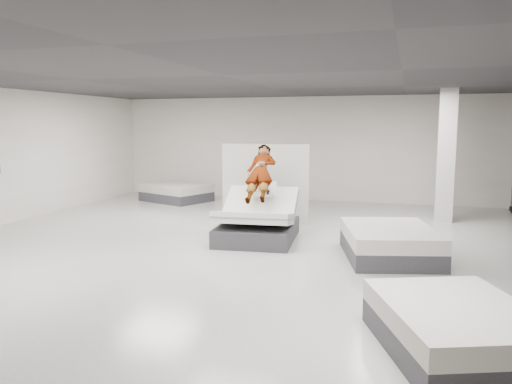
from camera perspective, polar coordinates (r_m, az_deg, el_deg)
room at (r=8.91m, az=-3.74°, el=2.88°), size 14.00×14.04×3.20m
hero_bed at (r=10.20m, az=0.20°, el=-3.48°), size 1.69×2.12×1.14m
person at (r=10.38m, az=0.53°, el=1.29°), size 0.73×1.39×1.51m
remote at (r=10.02m, az=1.39°, el=-0.03°), size 0.06×0.15×0.08m
divider_panel at (r=11.86m, az=1.02°, el=0.93°), size 2.08×0.23×1.89m
flat_bed_right_far at (r=9.18m, az=15.01°, el=-5.61°), size 1.95×2.30×0.55m
flat_bed_right_near at (r=5.71m, az=21.91°, el=-14.34°), size 2.00×2.27×0.52m
flat_bed_left_far at (r=15.61m, az=-9.09°, el=-0.06°), size 2.28×2.01×0.52m
column at (r=12.84m, az=20.89°, el=3.87°), size 0.40×0.40×3.20m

